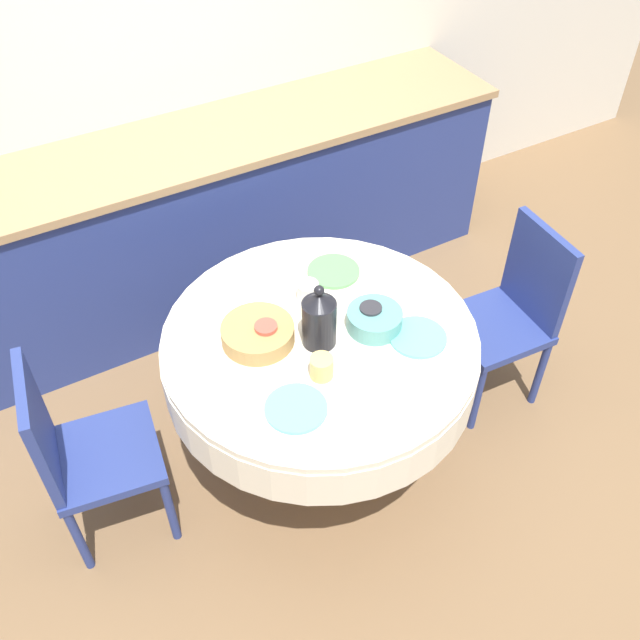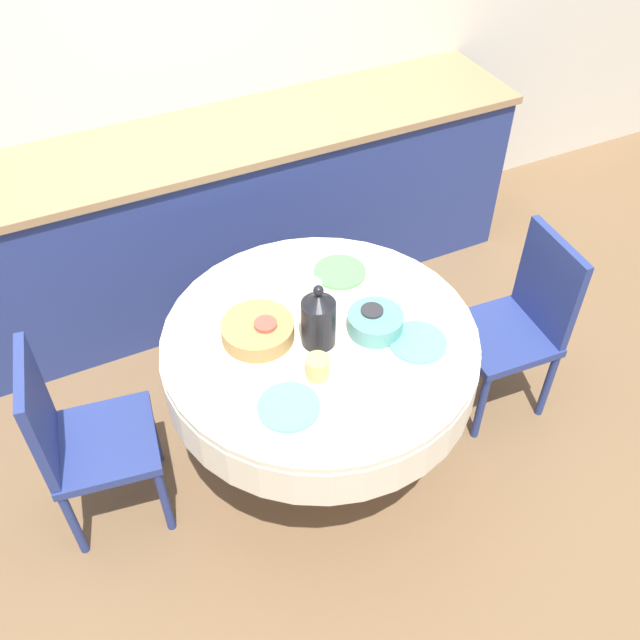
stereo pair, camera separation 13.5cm
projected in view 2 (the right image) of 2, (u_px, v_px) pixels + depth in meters
The scene contains 17 objects.
ground_plane at pixel (320, 452), 3.25m from camera, with size 12.00×12.00×0.00m, color brown.
wall_back at pixel (175, 38), 3.37m from camera, with size 7.00×0.05×2.60m.
kitchen_counter at pixel (216, 218), 3.73m from camera, with size 3.24×0.64×0.95m.
dining_table at pixel (320, 358), 2.80m from camera, with size 1.23×1.23×0.76m.
chair_left at pixel (520, 319), 3.15m from camera, with size 0.42×0.42×0.91m.
chair_right at pixel (79, 436), 2.70m from camera, with size 0.45×0.45×0.91m.
plate_near_left at pixel (289, 407), 2.46m from camera, with size 0.22×0.22×0.01m, color #60BCB7.
cup_near_left at pixel (318, 367), 2.54m from camera, with size 0.09×0.09×0.09m, color #DBB766.
plate_near_right at pixel (418, 342), 2.68m from camera, with size 0.22×0.22×0.01m, color #60BCB7.
cup_near_right at pixel (372, 318), 2.72m from camera, with size 0.09×0.09×0.09m, color #28282D.
plate_far_left at pixel (226, 321), 2.76m from camera, with size 0.22×0.22×0.01m, color white.
cup_far_left at pixel (266, 331), 2.67m from camera, with size 0.09×0.09×0.09m, color #CC4C3D.
plate_far_right at pixel (340, 272), 2.97m from camera, with size 0.22×0.22×0.01m, color #5BA85B.
cup_far_right at pixel (311, 291), 2.83m from camera, with size 0.09×0.09×0.09m, color white.
coffee_carafe at pixel (318, 319), 2.61m from camera, with size 0.13×0.13×0.28m.
bread_basket at pixel (258, 331), 2.68m from camera, with size 0.28×0.28×0.07m, color #AD844C.
fruit_bowl at pixel (375, 322), 2.71m from camera, with size 0.21×0.21×0.08m, color #569993.
Camera 2 is at (-0.82, -1.72, 2.70)m, focal length 40.00 mm.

